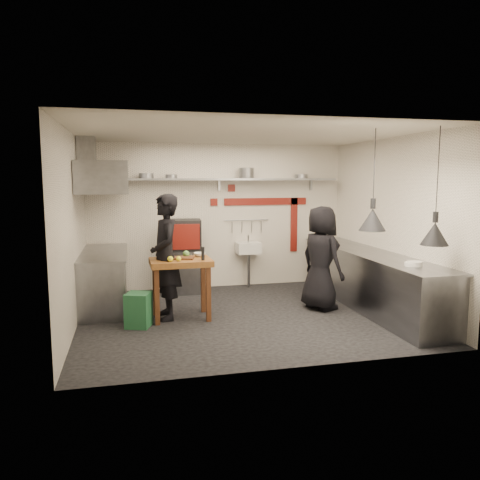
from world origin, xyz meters
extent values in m
plane|color=black|center=(0.00, 0.00, 0.00)|extent=(5.00, 5.00, 0.00)
plane|color=beige|center=(0.00, 0.00, 2.80)|extent=(5.00, 5.00, 0.00)
cube|color=silver|center=(0.00, 2.10, 1.40)|extent=(5.00, 0.04, 2.80)
cube|color=silver|center=(0.00, -2.10, 1.40)|extent=(5.00, 0.04, 2.80)
cube|color=silver|center=(-2.50, 0.00, 1.40)|extent=(0.04, 4.20, 2.80)
cube|color=silver|center=(2.50, 0.00, 1.40)|extent=(0.04, 4.20, 2.80)
cube|color=maroon|center=(0.95, 2.08, 1.68)|extent=(1.70, 0.02, 0.14)
cube|color=maroon|center=(1.55, 2.08, 1.20)|extent=(0.14, 0.02, 1.10)
cube|color=maroon|center=(0.25, 2.08, 1.95)|extent=(0.14, 0.02, 0.14)
cube|color=maroon|center=(-0.10, 2.08, 1.68)|extent=(0.14, 0.02, 0.14)
cube|color=slate|center=(0.00, 1.92, 2.12)|extent=(4.60, 0.34, 0.04)
cube|color=slate|center=(-1.90, 2.07, 2.02)|extent=(0.04, 0.06, 0.24)
cube|color=slate|center=(0.00, 2.07, 2.02)|extent=(0.04, 0.06, 0.24)
cube|color=slate|center=(1.90, 2.07, 2.02)|extent=(0.04, 0.06, 0.24)
cylinder|color=slate|center=(-1.39, 1.92, 2.19)|extent=(0.32, 0.32, 0.09)
cylinder|color=slate|center=(-0.93, 1.92, 2.18)|extent=(0.28, 0.28, 0.07)
cylinder|color=slate|center=(0.51, 1.92, 2.24)|extent=(0.37, 0.37, 0.20)
cylinder|color=slate|center=(1.63, 1.92, 2.18)|extent=(0.30, 0.30, 0.08)
cube|color=slate|center=(-0.72, 1.78, 0.40)|extent=(0.74, 0.68, 0.80)
cube|color=black|center=(-0.69, 1.74, 1.09)|extent=(0.57, 0.54, 0.58)
cube|color=maroon|center=(-0.72, 1.48, 1.09)|extent=(0.49, 0.07, 0.46)
cube|color=black|center=(-0.66, 1.50, 1.09)|extent=(0.39, 0.05, 0.34)
cube|color=silver|center=(0.55, 1.92, 0.78)|extent=(0.46, 0.34, 0.22)
cylinder|color=slate|center=(0.55, 1.92, 0.96)|extent=(0.03, 0.03, 0.14)
cylinder|color=slate|center=(0.55, 1.88, 0.34)|extent=(0.06, 0.06, 0.66)
cylinder|color=slate|center=(0.55, 2.06, 1.32)|extent=(0.90, 0.02, 0.02)
cube|color=slate|center=(2.15, 0.00, 0.45)|extent=(0.70, 3.80, 0.90)
cube|color=slate|center=(2.15, 0.00, 0.92)|extent=(0.76, 3.90, 0.03)
cylinder|color=silver|center=(2.12, -1.25, 0.96)|extent=(0.26, 0.26, 0.07)
cylinder|color=silver|center=(2.10, -1.23, 0.96)|extent=(0.29, 0.29, 0.05)
cube|color=slate|center=(-2.15, 1.05, 0.45)|extent=(0.70, 1.90, 0.90)
cube|color=slate|center=(-2.15, 1.05, 0.92)|extent=(0.76, 2.00, 0.03)
cube|color=slate|center=(-2.10, 1.05, 2.15)|extent=(0.78, 1.60, 0.50)
cube|color=slate|center=(-2.35, 1.05, 2.55)|extent=(0.28, 0.28, 0.50)
cube|color=#1D5330|center=(-1.62, -0.17, 0.25)|extent=(0.42, 0.42, 0.50)
cube|color=#4F2A16|center=(-0.93, 0.13, 0.93)|extent=(0.36, 0.30, 0.02)
cylinder|color=black|center=(-0.65, -0.06, 1.02)|extent=(0.05, 0.05, 0.20)
sphere|color=yellow|center=(-1.14, -0.07, 0.96)|extent=(0.11, 0.11, 0.09)
sphere|color=yellow|center=(-1.02, -0.06, 0.96)|extent=(0.09, 0.09, 0.07)
sphere|color=#518439|center=(-0.87, 0.28, 0.97)|extent=(0.13, 0.13, 0.11)
cube|color=slate|center=(-1.20, 0.28, 0.94)|extent=(0.18, 0.13, 0.03)
imported|color=silver|center=(-0.65, 0.30, 0.95)|extent=(0.22, 0.22, 0.06)
imported|color=black|center=(-1.20, 0.16, 0.95)|extent=(0.53, 0.74, 1.91)
imported|color=black|center=(1.32, 0.11, 0.85)|extent=(0.80, 0.97, 1.70)
camera|label=1|loc=(-1.70, -6.90, 2.13)|focal=35.00mm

